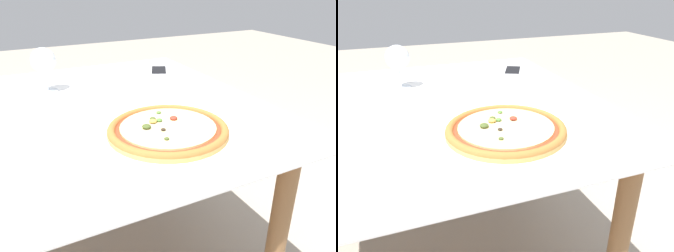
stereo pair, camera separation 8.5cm
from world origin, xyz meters
The scene contains 4 objects.
dining_table centered at (0.00, 0.00, 0.63)m, with size 1.15×1.10×0.71m.
pizza_plate centered at (0.17, -0.28, 0.73)m, with size 0.35×0.35×0.04m.
wine_glass_far_left centered at (-0.06, 0.25, 0.82)m, with size 0.09×0.09×0.16m.
cell_phone centered at (0.42, 0.31, 0.71)m, with size 0.12×0.16×0.01m.
Camera 1 is at (-0.19, -0.97, 1.09)m, focal length 35.00 mm.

